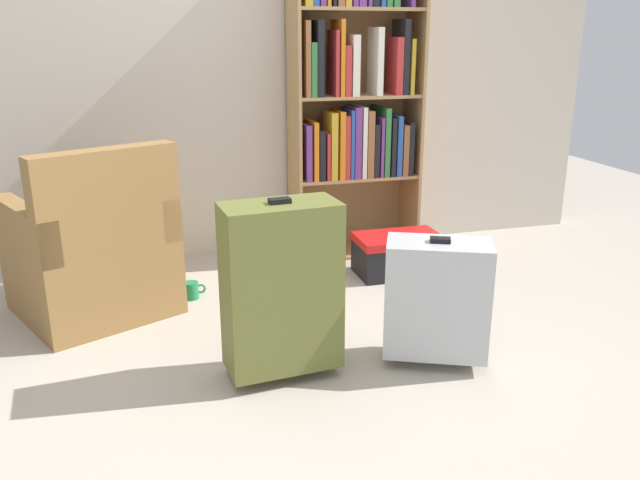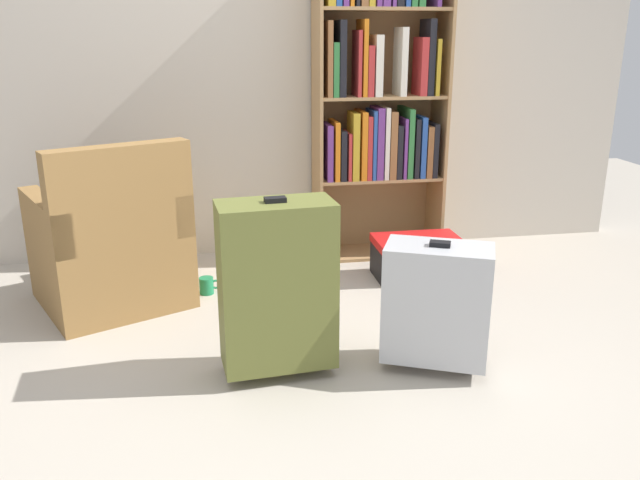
% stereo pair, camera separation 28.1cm
% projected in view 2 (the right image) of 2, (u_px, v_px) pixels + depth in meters
% --- Properties ---
extents(ground_plane, '(8.83, 8.83, 0.00)m').
position_uv_depth(ground_plane, '(292.00, 384.00, 2.73)').
color(ground_plane, '#B2A899').
extents(back_wall, '(5.05, 0.10, 2.60)m').
position_uv_depth(back_wall, '(251.00, 50.00, 4.04)').
color(back_wall, beige).
rests_on(back_wall, ground).
extents(bookshelf, '(0.81, 0.33, 2.04)m').
position_uv_depth(bookshelf, '(377.00, 82.00, 3.99)').
color(bookshelf, '#A87F51').
rests_on(bookshelf, ground).
extents(armchair, '(0.93, 0.93, 0.90)m').
position_uv_depth(armchair, '(111.00, 248.00, 3.44)').
color(armchair, olive).
rests_on(armchair, ground).
extents(mug, '(0.12, 0.08, 0.10)m').
position_uv_depth(mug, '(207.00, 286.00, 3.65)').
color(mug, '#1E7F4C').
rests_on(mug, ground).
extents(storage_box, '(0.51, 0.31, 0.25)m').
position_uv_depth(storage_box, '(417.00, 256.00, 3.88)').
color(storage_box, black).
rests_on(storage_box, ground).
extents(suitcase_silver, '(0.50, 0.40, 0.58)m').
position_uv_depth(suitcase_silver, '(437.00, 303.00, 2.77)').
color(suitcase_silver, '#B7BABF').
rests_on(suitcase_silver, ground).
extents(suitcase_olive, '(0.49, 0.28, 0.78)m').
position_uv_depth(suitcase_olive, '(277.00, 285.00, 2.70)').
color(suitcase_olive, brown).
rests_on(suitcase_olive, ground).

